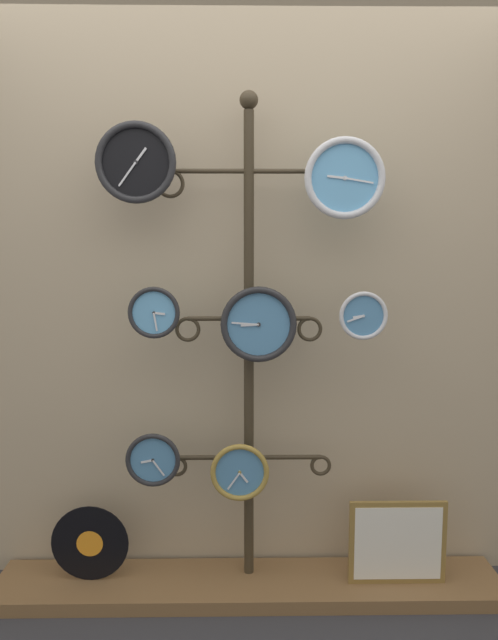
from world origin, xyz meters
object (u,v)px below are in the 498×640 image
clock_bottom_center (240,472)px  vinyl_record (90,543)px  clock_middle_right (363,316)px  clock_bottom_left (153,460)px  display_stand (249,397)px  clock_top_right (345,178)px  picture_frame (398,543)px  clock_middle_center (259,324)px  clock_middle_left (154,313)px  clock_top_left (136,163)px

clock_bottom_center → vinyl_record: (-0.65, 0.05, -0.34)m
clock_middle_right → clock_bottom_left: clock_middle_right is taller
display_stand → clock_top_right: 0.99m
clock_top_right → clock_middle_right: clock_top_right is taller
clock_bottom_center → picture_frame: (0.67, 0.01, -0.32)m
clock_bottom_left → clock_bottom_center: bearing=0.2°
clock_middle_right → clock_middle_center: bearing=176.8°
clock_top_right → clock_middle_left: size_ratio=1.52×
vinyl_record → clock_middle_left: bearing=-4.6°
clock_middle_right → vinyl_record: bearing=177.5°
clock_bottom_left → clock_bottom_center: 0.36m
display_stand → clock_middle_left: 0.55m
display_stand → clock_top_right: size_ratio=6.56×
clock_top_left → clock_bottom_center: clock_top_left is taller
clock_middle_right → clock_middle_left: bearing=178.2°
clock_middle_left → clock_middle_right: bearing=-1.8°
clock_middle_left → picture_frame: (1.02, -0.02, -0.99)m
clock_middle_center → clock_bottom_left: (-0.44, -0.03, -0.56)m
clock_top_right → clock_bottom_left: 1.39m
clock_middle_center → vinyl_record: size_ratio=0.94×
clock_middle_left → clock_bottom_center: size_ratio=0.86×
clock_top_right → clock_middle_right: (0.08, -0.01, -0.55)m
clock_middle_left → vinyl_record: size_ratio=0.64×
clock_middle_left → vinyl_record: bearing=175.4°
clock_middle_center → clock_bottom_left: bearing=-176.2°
clock_top_right → clock_middle_left: (-0.77, 0.01, -0.54)m
clock_bottom_center → clock_middle_left: bearing=175.0°
display_stand → clock_top_right: (0.38, -0.09, 0.91)m
clock_middle_right → display_stand: bearing=166.9°
vinyl_record → picture_frame: bearing=-1.9°
vinyl_record → clock_bottom_left: bearing=-11.1°
clock_top_right → clock_middle_left: 0.94m
clock_middle_right → clock_bottom_center: bearing=-179.6°
clock_top_left → clock_middle_center: bearing=1.4°
clock_middle_center → clock_bottom_center: (-0.08, -0.03, -0.62)m
clock_middle_left → clock_middle_center: bearing=-0.4°
display_stand → clock_top_right: bearing=-13.7°
clock_bottom_left → display_stand: bearing=15.8°
clock_bottom_left → picture_frame: bearing=0.7°
clock_top_left → clock_middle_right: clock_top_left is taller
clock_bottom_left → clock_middle_center: bearing=3.8°
display_stand → clock_middle_right: 0.60m
vinyl_record → clock_bottom_center: bearing=-4.8°
clock_top_right → clock_middle_left: clock_top_right is taller
picture_frame → clock_middle_left: bearing=178.9°
clock_middle_right → clock_bottom_left: size_ratio=0.87×
clock_top_left → vinyl_record: size_ratio=0.96×
clock_top_right → clock_middle_right: bearing=-10.2°
clock_top_left → clock_top_right: bearing=0.2°
clock_top_left → clock_bottom_left: size_ratio=1.41×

